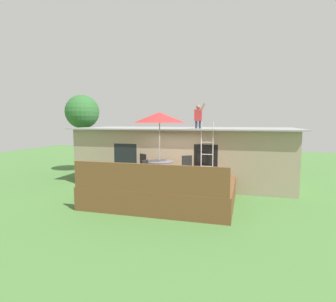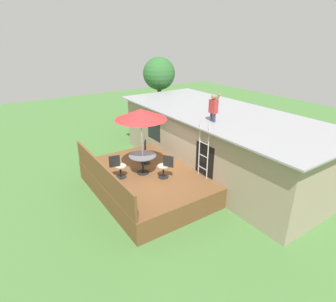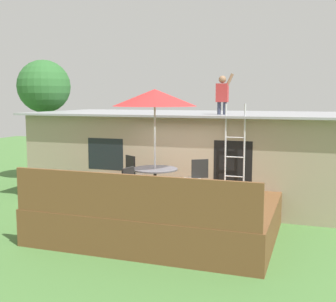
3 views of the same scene
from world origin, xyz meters
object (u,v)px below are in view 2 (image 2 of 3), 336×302
at_px(step_ladder, 204,150).
at_px(patio_chair_left, 145,152).
at_px(patio_chair_right, 165,167).
at_px(patio_chair_near, 118,167).
at_px(patio_umbrella, 141,114).
at_px(patio_table, 143,159).
at_px(person_figure, 214,106).
at_px(backyard_tree, 159,74).

height_order(step_ladder, patio_chair_left, step_ladder).
bearing_deg(patio_chair_right, step_ladder, -152.10).
relative_size(patio_chair_left, patio_chair_near, 1.00).
bearing_deg(patio_chair_right, patio_chair_near, 24.10).
height_order(patio_chair_left, patio_chair_near, same).
height_order(patio_umbrella, patio_chair_right, patio_umbrella).
height_order(patio_table, person_figure, person_figure).
height_order(patio_umbrella, patio_chair_left, patio_umbrella).
distance_m(patio_chair_left, patio_chair_right, 1.59).
height_order(patio_table, step_ladder, step_ladder).
xyz_separation_m(patio_chair_right, backyard_tree, (-6.97, 4.16, 2.25)).
bearing_deg(patio_umbrella, patio_chair_right, 31.90).
distance_m(patio_table, patio_chair_left, 0.97).
height_order(step_ladder, backyard_tree, backyard_tree).
bearing_deg(step_ladder, patio_table, -131.31).
distance_m(patio_chair_right, patio_chair_near, 1.73).
relative_size(step_ladder, patio_chair_right, 2.39).
bearing_deg(patio_chair_near, backyard_tree, 57.15).
relative_size(patio_table, patio_chair_right, 1.13).
height_order(patio_chair_near, backyard_tree, backyard_tree).
bearing_deg(patio_chair_near, patio_chair_left, 32.73).
distance_m(patio_chair_right, backyard_tree, 8.43).
distance_m(person_figure, patio_chair_left, 3.37).
relative_size(step_ladder, patio_chair_left, 2.39).
xyz_separation_m(step_ladder, person_figure, (-0.51, 0.84, 1.40)).
bearing_deg(patio_chair_near, patio_umbrella, -0.00).
bearing_deg(patio_chair_left, patio_chair_near, -32.48).
bearing_deg(step_ladder, patio_chair_right, -120.19).
xyz_separation_m(step_ladder, patio_chair_left, (-2.30, -1.17, -0.64)).
distance_m(step_ladder, backyard_tree, 8.38).
xyz_separation_m(person_figure, backyard_tree, (-7.17, 2.10, 0.21)).
bearing_deg(patio_umbrella, patio_chair_left, 145.07).
xyz_separation_m(step_ladder, patio_chair_right, (-0.71, -1.22, -0.64)).
bearing_deg(backyard_tree, patio_chair_near, -43.00).
relative_size(step_ladder, backyard_tree, 0.49).
relative_size(patio_table, patio_umbrella, 0.41).
bearing_deg(patio_chair_near, patio_chair_right, -23.85).
xyz_separation_m(step_ladder, patio_chair_near, (-1.68, -2.66, -0.64)).
xyz_separation_m(step_ladder, backyard_tree, (-7.68, 2.94, 1.61)).
bearing_deg(patio_chair_left, patio_umbrella, 0.00).
relative_size(patio_umbrella, patio_chair_near, 2.76).
distance_m(step_ladder, person_figure, 1.71).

